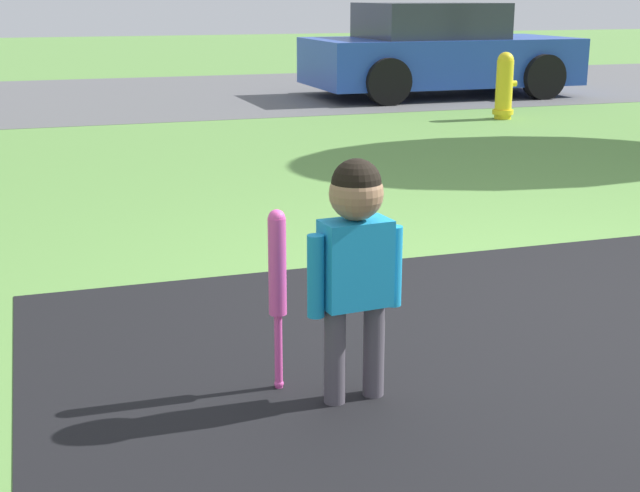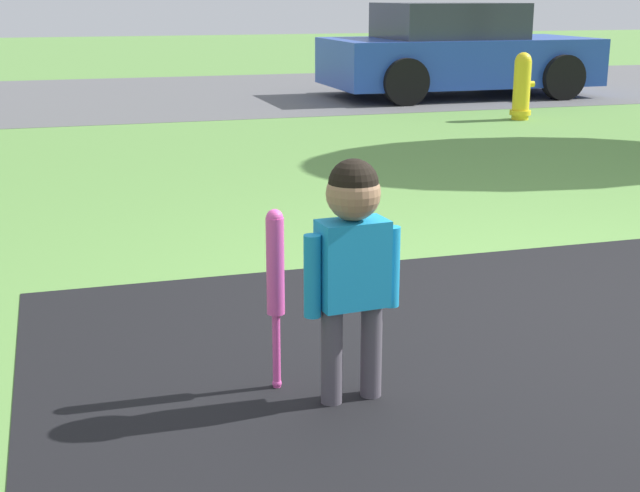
% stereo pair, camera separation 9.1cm
% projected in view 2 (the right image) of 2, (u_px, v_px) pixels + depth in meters
% --- Properties ---
extents(ground_plane, '(60.00, 60.00, 0.00)m').
position_uv_depth(ground_plane, '(558.00, 312.00, 4.19)').
color(ground_plane, '#5B8C42').
extents(street_strip, '(40.00, 6.00, 0.01)m').
position_uv_depth(street_strip, '(203.00, 94.00, 13.40)').
color(street_strip, '#59595B').
rests_on(street_strip, ground).
extents(child, '(0.37, 0.19, 0.90)m').
position_uv_depth(child, '(353.00, 247.00, 3.13)').
color(child, '#4C4751').
rests_on(child, ground).
extents(baseball_bat, '(0.07, 0.07, 0.70)m').
position_uv_depth(baseball_bat, '(275.00, 274.00, 3.26)').
color(baseball_bat, '#E54CA5').
rests_on(baseball_bat, ground).
extents(fire_hydrant, '(0.28, 0.25, 0.79)m').
position_uv_depth(fire_hydrant, '(522.00, 87.00, 10.54)').
color(fire_hydrant, yellow).
rests_on(fire_hydrant, ground).
extents(parked_car, '(3.84, 2.02, 1.33)m').
position_uv_depth(parked_car, '(456.00, 53.00, 12.94)').
color(parked_car, '#2347AD').
rests_on(parked_car, ground).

